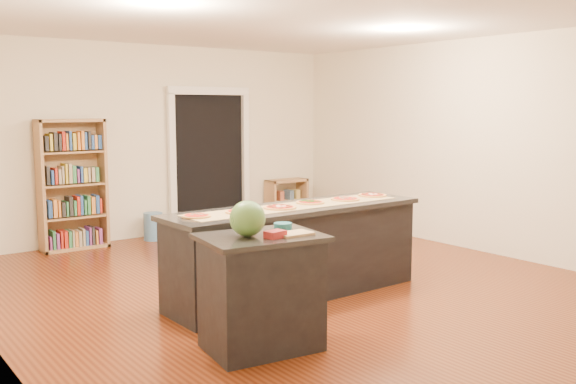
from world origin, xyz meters
TOP-DOWN VIEW (x-y plane):
  - room at (0.00, 0.00)m, footprint 6.00×7.00m
  - doorway at (0.90, 3.46)m, footprint 1.40×0.09m
  - kitchen_island at (-0.21, -0.23)m, footprint 2.79×0.75m
  - side_counter at (-1.30, -1.21)m, footprint 0.92×0.68m
  - bookshelf at (-1.29, 3.29)m, footprint 0.87×0.31m
  - low_shelf at (2.27, 3.30)m, footprint 0.71×0.30m
  - waste_bin at (-0.19, 3.21)m, footprint 0.27×0.27m
  - kraft_paper at (-0.21, -0.22)m, footprint 2.43×0.49m
  - watermelon at (-1.41, -1.19)m, footprint 0.28×0.28m
  - cutting_board at (-1.09, -1.35)m, footprint 0.28×0.19m
  - package_red at (-1.27, -1.36)m, footprint 0.17×0.13m
  - package_teal at (-1.04, -1.13)m, footprint 0.15×0.15m
  - pizza_a at (-1.33, -0.21)m, footprint 0.27×0.27m
  - pizza_b at (-0.88, -0.25)m, footprint 0.29×0.29m
  - pizza_c at (-0.44, -0.26)m, footprint 0.32×0.32m
  - pizza_d at (0.01, -0.17)m, footprint 0.28×0.28m
  - pizza_e at (0.45, -0.21)m, footprint 0.31×0.31m
  - pizza_f at (0.90, -0.16)m, footprint 0.31×0.31m

SIDE VIEW (x-z plane):
  - waste_bin at x=-0.19m, z-range 0.00..0.40m
  - low_shelf at x=2.27m, z-range 0.00..0.71m
  - side_counter at x=-1.30m, z-range 0.00..0.92m
  - kitchen_island at x=-0.21m, z-range 0.00..0.92m
  - bookshelf at x=-1.29m, z-range 0.00..1.75m
  - kraft_paper at x=-0.21m, z-range 0.92..0.92m
  - cutting_board at x=-1.09m, z-range 0.91..0.93m
  - pizza_c at x=-0.44m, z-range 0.92..0.94m
  - pizza_d at x=0.01m, z-range 0.92..0.94m
  - pizza_e at x=0.45m, z-range 0.92..0.94m
  - pizza_f at x=0.90m, z-range 0.92..0.94m
  - pizza_a at x=-1.33m, z-range 0.92..0.94m
  - pizza_b at x=-0.88m, z-range 0.92..0.94m
  - package_red at x=-1.27m, z-range 0.91..0.97m
  - package_teal at x=-1.04m, z-range 0.91..0.97m
  - watermelon at x=-1.41m, z-range 0.91..1.19m
  - doorway at x=0.90m, z-range 0.10..2.31m
  - room at x=0.00m, z-range 0.00..2.80m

